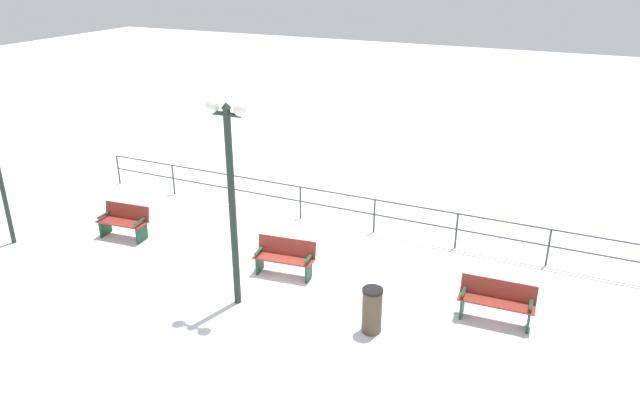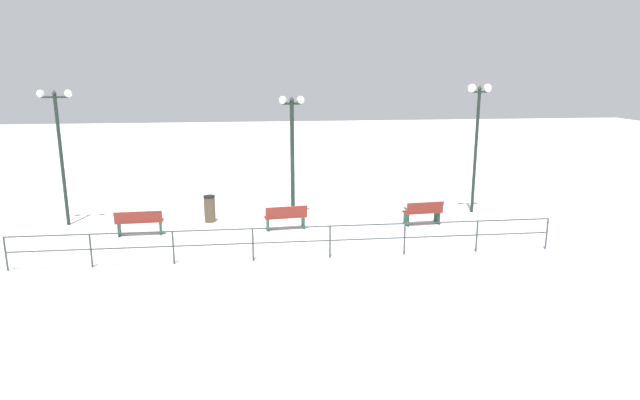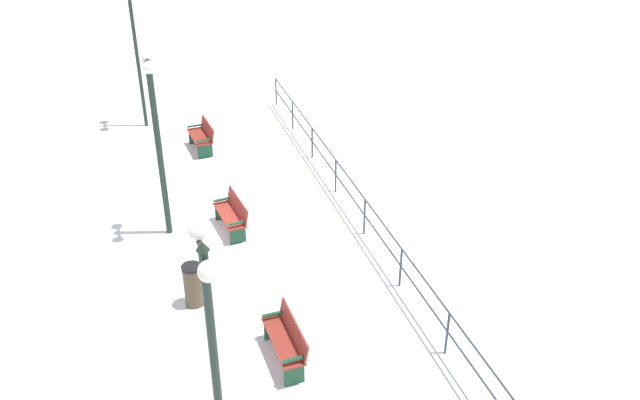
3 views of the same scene
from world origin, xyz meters
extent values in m
plane|color=white|center=(0.00, 0.00, 0.00)|extent=(80.00, 80.00, 0.00)
cube|color=maroon|center=(0.03, -4.89, 0.47)|extent=(0.63, 1.41, 0.04)
cube|color=maroon|center=(-0.22, -4.91, 0.68)|extent=(0.23, 1.37, 0.40)
cube|color=#19472D|center=(0.08, -5.47, 0.23)|extent=(0.46, 0.09, 0.47)
cube|color=#19472D|center=(-0.02, -4.31, 0.23)|extent=(0.46, 0.09, 0.47)
cube|color=#19472D|center=(0.10, -5.47, 0.59)|extent=(0.46, 0.11, 0.04)
cube|color=#19472D|center=(0.00, -4.31, 0.59)|extent=(0.46, 0.11, 0.04)
cube|color=maroon|center=(0.02, 0.00, 0.45)|extent=(0.61, 1.49, 0.04)
cube|color=maroon|center=(-0.20, -0.03, 0.67)|extent=(0.27, 1.45, 0.41)
cube|color=#19472D|center=(0.10, -0.62, 0.22)|extent=(0.40, 0.10, 0.45)
cube|color=#19472D|center=(-0.05, 0.62, 0.22)|extent=(0.40, 0.10, 0.45)
cube|color=#19472D|center=(0.12, -0.62, 0.57)|extent=(0.41, 0.12, 0.04)
cube|color=#19472D|center=(-0.03, 0.62, 0.57)|extent=(0.41, 0.12, 0.04)
cube|color=maroon|center=(-0.09, 4.89, 0.47)|extent=(0.49, 1.56, 0.04)
cube|color=maroon|center=(-0.30, 4.88, 0.68)|extent=(0.17, 1.54, 0.38)
cube|color=#19472D|center=(-0.06, 4.22, 0.24)|extent=(0.38, 0.07, 0.47)
cube|color=#19472D|center=(-0.12, 5.56, 0.24)|extent=(0.38, 0.07, 0.47)
cube|color=#19472D|center=(-0.04, 4.22, 0.59)|extent=(0.38, 0.09, 0.04)
cube|color=#19472D|center=(-0.10, 5.56, 0.59)|extent=(0.38, 0.09, 0.04)
cylinder|color=#1E2D23|center=(1.49, -0.37, 2.18)|extent=(0.15, 0.15, 4.35)
cylinder|color=#1E2D23|center=(1.49, -0.37, 4.23)|extent=(0.09, 0.64, 0.09)
sphere|color=white|center=(1.49, -0.69, 4.36)|extent=(0.28, 0.28, 0.28)
sphere|color=white|center=(1.49, -0.05, 4.36)|extent=(0.28, 0.28, 0.28)
cone|color=#1E2D23|center=(1.49, -0.37, 4.41)|extent=(0.21, 0.21, 0.12)
cylinder|color=#383D42|center=(-3.12, -7.88, 0.49)|extent=(0.05, 0.05, 0.97)
cylinder|color=#383D42|center=(-3.12, -5.63, 0.49)|extent=(0.05, 0.05, 0.97)
cylinder|color=#383D42|center=(-3.12, -3.38, 0.49)|extent=(0.05, 0.05, 0.97)
cylinder|color=#383D42|center=(-3.12, -1.13, 0.49)|extent=(0.05, 0.05, 0.97)
cylinder|color=#383D42|center=(-3.12, 1.13, 0.49)|extent=(0.05, 0.05, 0.97)
cylinder|color=#383D42|center=(-3.12, 3.38, 0.49)|extent=(0.05, 0.05, 0.97)
cylinder|color=#383D42|center=(-3.12, 5.63, 0.49)|extent=(0.05, 0.05, 0.97)
cylinder|color=#383D42|center=(-3.12, 0.00, 0.97)|extent=(0.04, 15.77, 0.04)
cylinder|color=#383D42|center=(-3.12, 0.00, 0.54)|extent=(0.04, 15.77, 0.04)
cylinder|color=brown|center=(1.29, 2.68, 0.46)|extent=(0.40, 0.40, 0.92)
cylinder|color=black|center=(1.29, 2.68, 0.95)|extent=(0.42, 0.42, 0.06)
camera|label=1|loc=(10.96, 6.00, 7.09)|focal=33.40mm
camera|label=2|loc=(-18.39, 1.02, 5.46)|focal=30.86mm
camera|label=3|loc=(2.13, 14.44, 9.08)|focal=38.16mm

